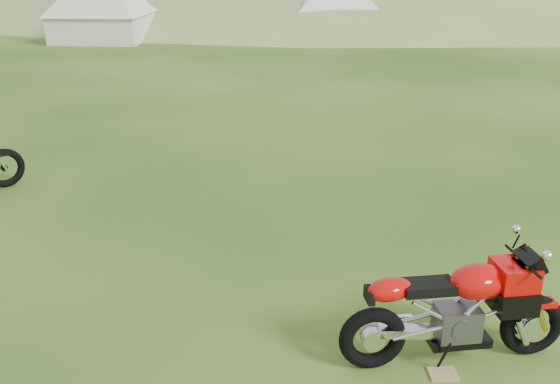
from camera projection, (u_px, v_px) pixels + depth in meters
name	position (u px, v px, depth m)	size (l,w,h in m)	color
ground	(322.00, 290.00, 6.18)	(120.00, 120.00, 0.00)	#19410E
sport_motorcycle	(457.00, 302.00, 4.94)	(1.80, 0.45, 1.08)	#C70907
plywood_board	(443.00, 374.00, 4.95)	(0.22, 0.18, 0.02)	tan
tent_left	(101.00, 2.00, 22.66)	(3.12, 3.12, 2.71)	white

